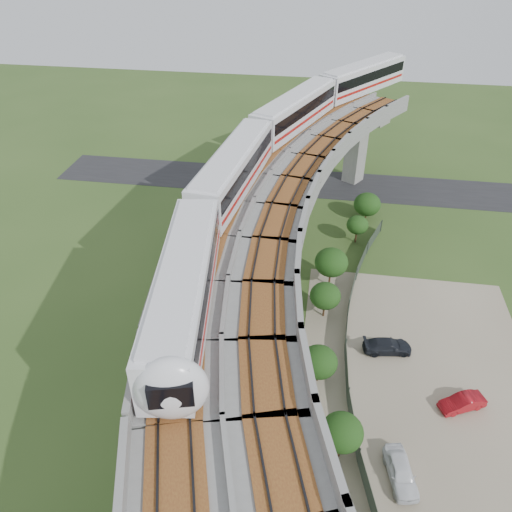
# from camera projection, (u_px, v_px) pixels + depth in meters

# --- Properties ---
(ground) EXTENTS (160.00, 160.00, 0.00)m
(ground) POSITION_uv_depth(u_px,v_px,m) (243.00, 341.00, 41.84)
(ground) COLOR #344F1F
(ground) RESTS_ON ground
(dirt_lot) EXTENTS (18.00, 26.00, 0.04)m
(dirt_lot) POSITION_uv_depth(u_px,v_px,m) (417.00, 379.00, 38.43)
(dirt_lot) COLOR gray
(dirt_lot) RESTS_ON ground
(asphalt_road) EXTENTS (60.00, 8.00, 0.03)m
(asphalt_road) POSITION_uv_depth(u_px,v_px,m) (283.00, 181.00, 66.09)
(asphalt_road) COLOR #232326
(asphalt_road) RESTS_ON ground
(viaduct) EXTENTS (19.58, 73.98, 11.40)m
(viaduct) POSITION_uv_depth(u_px,v_px,m) (293.00, 257.00, 36.15)
(viaduct) COLOR #99968E
(viaduct) RESTS_ON ground
(metro_train) EXTENTS (18.57, 59.74, 3.64)m
(metro_train) POSITION_uv_depth(u_px,v_px,m) (286.00, 142.00, 45.28)
(metro_train) COLOR silver
(metro_train) RESTS_ON ground
(fence) EXTENTS (3.87, 38.73, 1.50)m
(fence) POSITION_uv_depth(u_px,v_px,m) (362.00, 347.00, 40.17)
(fence) COLOR #2D382D
(fence) RESTS_ON ground
(tree_0) EXTENTS (3.08, 3.08, 3.20)m
(tree_0) POSITION_uv_depth(u_px,v_px,m) (367.00, 204.00, 57.15)
(tree_0) COLOR #382314
(tree_0) RESTS_ON ground
(tree_1) EXTENTS (2.31, 2.31, 3.17)m
(tree_1) POSITION_uv_depth(u_px,v_px,m) (357.00, 225.00, 52.88)
(tree_1) COLOR #382314
(tree_1) RESTS_ON ground
(tree_2) EXTENTS (3.12, 3.12, 4.06)m
(tree_2) POSITION_uv_depth(u_px,v_px,m) (331.00, 262.00, 46.38)
(tree_2) COLOR #382314
(tree_2) RESTS_ON ground
(tree_3) EXTENTS (2.69, 2.69, 3.46)m
(tree_3) POSITION_uv_depth(u_px,v_px,m) (325.00, 296.00, 43.04)
(tree_3) COLOR #382314
(tree_3) RESTS_ON ground
(tree_4) EXTENTS (2.82, 2.82, 3.22)m
(tree_4) POSITION_uv_depth(u_px,v_px,m) (319.00, 362.00, 37.18)
(tree_4) COLOR #382314
(tree_4) RESTS_ON ground
(tree_5) EXTENTS (2.76, 2.76, 3.72)m
(tree_5) POSITION_uv_depth(u_px,v_px,m) (342.00, 432.00, 31.60)
(tree_5) COLOR #382314
(tree_5) RESTS_ON ground
(car_white) EXTENTS (2.33, 4.09, 1.31)m
(car_white) POSITION_uv_depth(u_px,v_px,m) (401.00, 472.00, 31.37)
(car_white) COLOR white
(car_white) RESTS_ON dirt_lot
(car_red) EXTENTS (3.58, 2.51, 1.12)m
(car_red) POSITION_uv_depth(u_px,v_px,m) (462.00, 403.00, 35.87)
(car_red) COLOR maroon
(car_red) RESTS_ON dirt_lot
(car_dark) EXTENTS (4.14, 2.22, 1.14)m
(car_dark) POSITION_uv_depth(u_px,v_px,m) (387.00, 346.00, 40.48)
(car_dark) COLOR black
(car_dark) RESTS_ON dirt_lot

